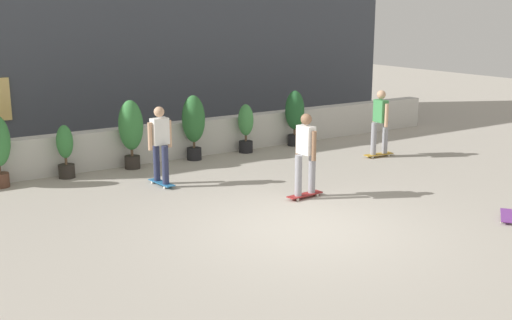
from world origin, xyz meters
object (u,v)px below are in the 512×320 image
at_px(skater_mid_plaza, 160,142).
at_px(skater_far_left, 380,120).
at_px(potted_plant_3, 194,122).
at_px(potted_plant_5, 295,114).
at_px(potted_plant_4, 246,126).
at_px(potted_plant_1, 65,150).
at_px(skater_by_wall_left, 306,152).
at_px(skateboard_near_camera, 507,216).
at_px(potted_plant_2, 131,129).

height_order(skater_mid_plaza, skater_far_left, same).
distance_m(potted_plant_3, potted_plant_5, 3.10).
bearing_deg(skater_far_left, potted_plant_4, 138.09).
xyz_separation_m(potted_plant_1, skater_far_left, (7.26, -2.29, 0.31)).
height_order(potted_plant_4, skater_by_wall_left, skater_by_wall_left).
distance_m(potted_plant_1, skater_far_left, 7.62).
bearing_deg(potted_plant_3, potted_plant_5, 0.00).
height_order(skater_by_wall_left, skater_far_left, same).
relative_size(potted_plant_3, potted_plant_4, 1.27).
relative_size(skater_by_wall_left, skater_mid_plaza, 1.00).
bearing_deg(skater_by_wall_left, potted_plant_3, 94.06).
height_order(skater_by_wall_left, skateboard_near_camera, skater_by_wall_left).
xyz_separation_m(potted_plant_4, skater_mid_plaza, (-3.23, -1.75, 0.25)).
height_order(potted_plant_3, skater_by_wall_left, skater_by_wall_left).
xyz_separation_m(potted_plant_2, skater_far_left, (5.71, -2.29, -0.01)).
bearing_deg(potted_plant_5, skater_far_left, -66.99).
relative_size(potted_plant_1, skater_far_left, 0.70).
height_order(potted_plant_2, skater_by_wall_left, skater_by_wall_left).
bearing_deg(skateboard_near_camera, potted_plant_2, 120.13).
bearing_deg(skater_by_wall_left, potted_plant_5, 55.89).
distance_m(potted_plant_3, skater_mid_plaza, 2.45).
distance_m(potted_plant_5, skater_far_left, 2.49).
bearing_deg(potted_plant_2, skater_mid_plaza, -92.29).
bearing_deg(potted_plant_2, potted_plant_5, 0.00).
bearing_deg(skater_far_left, potted_plant_1, 162.52).
relative_size(potted_plant_1, skater_mid_plaza, 0.70).
bearing_deg(skater_by_wall_left, skater_far_left, 26.13).
xyz_separation_m(potted_plant_3, skater_mid_plaza, (-1.71, -1.75, -0.01)).
height_order(potted_plant_2, skateboard_near_camera, potted_plant_2).
bearing_deg(skater_mid_plaza, potted_plant_1, 130.35).
height_order(potted_plant_1, skateboard_near_camera, potted_plant_1).
relative_size(potted_plant_3, potted_plant_5, 1.06).
bearing_deg(potted_plant_4, potted_plant_5, 0.00).
distance_m(potted_plant_2, skater_far_left, 6.15).
xyz_separation_m(potted_plant_3, potted_plant_4, (1.52, -0.00, -0.25)).
bearing_deg(potted_plant_1, skateboard_near_camera, -51.43).
xyz_separation_m(potted_plant_5, skateboard_near_camera, (-0.58, -7.16, -0.82)).
relative_size(potted_plant_1, potted_plant_4, 0.94).
relative_size(potted_plant_4, potted_plant_5, 0.84).
bearing_deg(skater_by_wall_left, potted_plant_1, 130.13).
distance_m(skater_far_left, skateboard_near_camera, 5.19).
bearing_deg(skater_by_wall_left, potted_plant_2, 115.04).
bearing_deg(potted_plant_3, skater_by_wall_left, -85.94).
xyz_separation_m(potted_plant_3, skater_far_left, (4.07, -2.29, -0.01)).
distance_m(potted_plant_4, skater_by_wall_left, 4.32).
bearing_deg(potted_plant_2, potted_plant_3, 0.00).
bearing_deg(potted_plant_5, skater_by_wall_left, -124.11).
bearing_deg(potted_plant_5, skateboard_near_camera, -94.62).
bearing_deg(skater_far_left, skater_by_wall_left, -153.87).
bearing_deg(potted_plant_3, skateboard_near_camera, -70.64).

